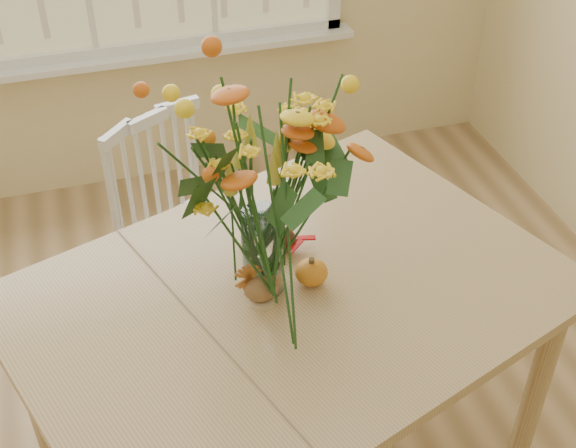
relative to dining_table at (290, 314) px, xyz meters
name	(u,v)px	position (x,y,z in m)	size (l,w,h in m)	color
dining_table	(290,314)	(0.00, 0.00, 0.00)	(1.75, 1.49, 0.79)	tan
windsor_chair	(175,221)	(-0.21, 0.78, -0.19)	(0.56, 0.55, 0.90)	white
flower_vase	(261,174)	(-0.07, 0.04, 0.47)	(0.53, 0.53, 0.64)	white
pumpkin	(311,273)	(0.07, 0.01, 0.13)	(0.09, 0.09, 0.07)	#C16016
turkey_figurine	(262,288)	(-0.09, -0.02, 0.14)	(0.10, 0.08, 0.12)	#CCB78C
dark_gourd	(283,240)	(0.03, 0.18, 0.13)	(0.13, 0.07, 0.07)	#38160F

